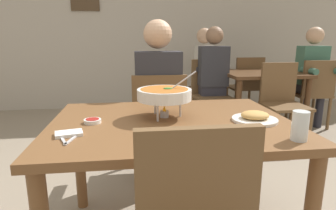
# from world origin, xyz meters

# --- Properties ---
(cafe_rear_partition) EXTENTS (10.00, 0.10, 3.00)m
(cafe_rear_partition) POSITION_xyz_m (0.00, 3.47, 1.50)
(cafe_rear_partition) COLOR #BCB2A3
(cafe_rear_partition) RESTS_ON ground_plane
(dining_table_main) EXTENTS (1.28, 0.96, 0.74)m
(dining_table_main) POSITION_xyz_m (0.00, 0.00, 0.64)
(dining_table_main) COLOR brown
(dining_table_main) RESTS_ON ground_plane
(chair_diner_main) EXTENTS (0.44, 0.44, 0.90)m
(chair_diner_main) POSITION_xyz_m (-0.00, 0.77, 0.51)
(chair_diner_main) COLOR brown
(chair_diner_main) RESTS_ON ground_plane
(diner_main) EXTENTS (0.40, 0.45, 1.31)m
(diner_main) POSITION_xyz_m (0.00, 0.80, 0.75)
(diner_main) COLOR #2D2D38
(diner_main) RESTS_ON ground_plane
(curry_bowl) EXTENTS (0.33, 0.30, 0.26)m
(curry_bowl) POSITION_xyz_m (-0.03, 0.07, 0.87)
(curry_bowl) COLOR silver
(curry_bowl) RESTS_ON dining_table_main
(rice_plate) EXTENTS (0.24, 0.24, 0.06)m
(rice_plate) POSITION_xyz_m (0.14, -0.32, 0.76)
(rice_plate) COLOR white
(rice_plate) RESTS_ON dining_table_main
(appetizer_plate) EXTENTS (0.24, 0.24, 0.06)m
(appetizer_plate) POSITION_xyz_m (0.44, -0.07, 0.76)
(appetizer_plate) COLOR white
(appetizer_plate) RESTS_ON dining_table_main
(sauce_dish) EXTENTS (0.09, 0.09, 0.02)m
(sauce_dish) POSITION_xyz_m (-0.42, 0.01, 0.75)
(sauce_dish) COLOR white
(sauce_dish) RESTS_ON dining_table_main
(napkin_folded) EXTENTS (0.14, 0.11, 0.02)m
(napkin_folded) POSITION_xyz_m (-0.50, -0.18, 0.75)
(napkin_folded) COLOR white
(napkin_folded) RESTS_ON dining_table_main
(fork_utensil) EXTENTS (0.08, 0.16, 0.01)m
(fork_utensil) POSITION_xyz_m (-0.52, -0.23, 0.74)
(fork_utensil) COLOR silver
(fork_utensil) RESTS_ON dining_table_main
(spoon_utensil) EXTENTS (0.05, 0.17, 0.01)m
(spoon_utensil) POSITION_xyz_m (-0.47, -0.23, 0.74)
(spoon_utensil) COLOR silver
(spoon_utensil) RESTS_ON dining_table_main
(drink_glass) EXTENTS (0.07, 0.07, 0.13)m
(drink_glass) POSITION_xyz_m (0.51, -0.37, 0.80)
(drink_glass) COLOR silver
(drink_glass) RESTS_ON dining_table_main
(dining_table_far) EXTENTS (1.00, 0.80, 0.74)m
(dining_table_far) POSITION_xyz_m (1.48, 2.04, 0.61)
(dining_table_far) COLOR #51331C
(dining_table_far) RESTS_ON ground_plane
(chair_bg_left) EXTENTS (0.49, 0.49, 0.90)m
(chair_bg_left) POSITION_xyz_m (0.80, 2.11, 0.51)
(chair_bg_left) COLOR brown
(chair_bg_left) RESTS_ON ground_plane
(chair_bg_middle) EXTENTS (0.44, 0.44, 0.90)m
(chair_bg_middle) POSITION_xyz_m (0.96, 2.55, 0.51)
(chair_bg_middle) COLOR brown
(chair_bg_middle) RESTS_ON ground_plane
(chair_bg_right) EXTENTS (0.47, 0.47, 0.90)m
(chair_bg_right) POSITION_xyz_m (2.14, 1.92, 0.51)
(chair_bg_right) COLOR brown
(chair_bg_right) RESTS_ON ground_plane
(chair_bg_corner) EXTENTS (0.45, 0.45, 0.90)m
(chair_bg_corner) POSITION_xyz_m (1.47, 1.49, 0.51)
(chair_bg_corner) COLOR brown
(chair_bg_corner) RESTS_ON ground_plane
(chair_bg_window) EXTENTS (0.45, 0.45, 0.90)m
(chair_bg_window) POSITION_xyz_m (1.48, 2.55, 0.51)
(chair_bg_window) COLOR brown
(chair_bg_window) RESTS_ON ground_plane
(patron_bg_left) EXTENTS (0.40, 0.45, 1.31)m
(patron_bg_left) POSITION_xyz_m (0.83, 2.10, 0.75)
(patron_bg_left) COLOR #2D2D38
(patron_bg_left) RESTS_ON ground_plane
(patron_bg_middle) EXTENTS (0.45, 0.40, 1.31)m
(patron_bg_middle) POSITION_xyz_m (0.88, 2.61, 0.75)
(patron_bg_middle) COLOR #2D2D38
(patron_bg_middle) RESTS_ON ground_plane
(patron_bg_right) EXTENTS (0.40, 0.45, 1.31)m
(patron_bg_right) POSITION_xyz_m (2.16, 2.01, 0.75)
(patron_bg_right) COLOR #2D2D38
(patron_bg_right) RESTS_ON ground_plane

